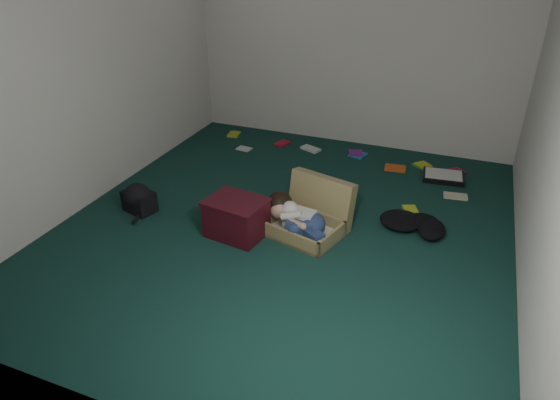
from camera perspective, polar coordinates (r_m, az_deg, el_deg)
The scene contains 12 objects.
floor at distance 4.69m, azimuth 0.68°, elevation -2.93°, with size 4.50×4.50×0.00m, color #133831.
wall_back at distance 6.25m, azimuth 8.54°, elevation 17.74°, with size 4.50×4.50×0.00m, color silver.
wall_front at distance 2.35m, azimuth -19.21°, elevation -2.57°, with size 4.50×4.50×0.00m, color silver.
wall_left at distance 5.19m, azimuth -20.99°, elevation 13.99°, with size 4.50×4.50×0.00m, color silver.
wall_right at distance 3.95m, azimuth 29.32°, elevation 7.95°, with size 4.50×4.50×0.00m, color silver.
suitcase at distance 4.57m, azimuth 3.52°, elevation -1.80°, with size 0.79×0.78×0.47m.
person at distance 4.46m, azimuth 1.91°, elevation -2.03°, with size 0.66×0.46×0.29m.
maroon_bin at distance 4.48m, azimuth -5.00°, elevation -2.01°, with size 0.56×0.47×0.35m.
backpack at distance 5.06m, azimuth -15.79°, elevation -0.06°, with size 0.38×0.30×0.23m, color black, non-canonical shape.
clothing_pile at distance 4.77m, azimuth 15.33°, elevation -2.53°, with size 0.42×0.35×0.13m, color black, non-canonical shape.
paper_tray at distance 5.83m, azimuth 18.16°, elevation 2.58°, with size 0.47×0.37×0.06m.
book_scatter at distance 5.97m, azimuth 8.91°, elevation 4.13°, with size 3.11×1.42×0.02m.
Camera 1 is at (1.42, -3.73, 2.46)m, focal length 32.00 mm.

